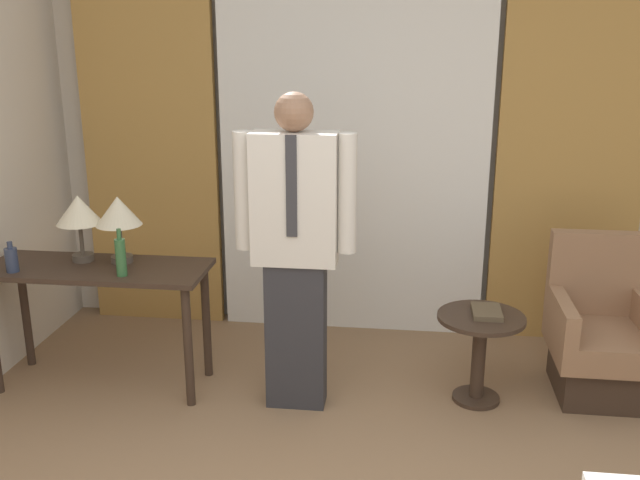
{
  "coord_description": "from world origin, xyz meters",
  "views": [
    {
      "loc": [
        0.36,
        -1.73,
        2.05
      ],
      "look_at": [
        -0.07,
        1.72,
        1.02
      ],
      "focal_mm": 40.0,
      "sensor_mm": 36.0,
      "label": 1
    }
  ],
  "objects_px": {
    "desk": "(98,286)",
    "bottle_by_lamp": "(12,259)",
    "side_table": "(480,343)",
    "bottle_near_edge": "(121,256)",
    "book": "(487,312)",
    "table_lamp_left": "(79,212)",
    "person": "(295,243)",
    "table_lamp_right": "(118,214)",
    "armchair": "(600,339)"
  },
  "relations": [
    {
      "from": "table_lamp_left",
      "to": "armchair",
      "type": "relative_size",
      "value": 0.43
    },
    {
      "from": "person",
      "to": "side_table",
      "type": "xyz_separation_m",
      "value": [
        1.02,
        0.15,
        -0.6
      ]
    },
    {
      "from": "desk",
      "to": "side_table",
      "type": "bearing_deg",
      "value": 1.86
    },
    {
      "from": "bottle_near_edge",
      "to": "book",
      "type": "height_order",
      "value": "bottle_near_edge"
    },
    {
      "from": "side_table",
      "to": "armchair",
      "type": "bearing_deg",
      "value": 16.39
    },
    {
      "from": "bottle_near_edge",
      "to": "side_table",
      "type": "bearing_deg",
      "value": 5.9
    },
    {
      "from": "table_lamp_right",
      "to": "armchair",
      "type": "relative_size",
      "value": 0.43
    },
    {
      "from": "table_lamp_right",
      "to": "side_table",
      "type": "distance_m",
      "value": 2.18
    },
    {
      "from": "bottle_near_edge",
      "to": "side_table",
      "type": "distance_m",
      "value": 2.05
    },
    {
      "from": "bottle_near_edge",
      "to": "side_table",
      "type": "xyz_separation_m",
      "value": [
        1.98,
        0.2,
        -0.5
      ]
    },
    {
      "from": "table_lamp_right",
      "to": "bottle_near_edge",
      "type": "bearing_deg",
      "value": -68.08
    },
    {
      "from": "table_lamp_left",
      "to": "side_table",
      "type": "bearing_deg",
      "value": -0.53
    },
    {
      "from": "table_lamp_left",
      "to": "desk",
      "type": "bearing_deg",
      "value": -37.84
    },
    {
      "from": "person",
      "to": "book",
      "type": "distance_m",
      "value": 1.14
    },
    {
      "from": "bottle_near_edge",
      "to": "bottle_by_lamp",
      "type": "distance_m",
      "value": 0.64
    },
    {
      "from": "bottle_by_lamp",
      "to": "book",
      "type": "height_order",
      "value": "bottle_by_lamp"
    },
    {
      "from": "desk",
      "to": "bottle_by_lamp",
      "type": "height_order",
      "value": "bottle_by_lamp"
    },
    {
      "from": "side_table",
      "to": "book",
      "type": "distance_m",
      "value": 0.18
    },
    {
      "from": "table_lamp_right",
      "to": "desk",
      "type": "bearing_deg",
      "value": -142.16
    },
    {
      "from": "bottle_near_edge",
      "to": "bottle_by_lamp",
      "type": "height_order",
      "value": "bottle_near_edge"
    },
    {
      "from": "table_lamp_right",
      "to": "bottle_by_lamp",
      "type": "height_order",
      "value": "table_lamp_right"
    },
    {
      "from": "table_lamp_left",
      "to": "person",
      "type": "bearing_deg",
      "value": -7.76
    },
    {
      "from": "bottle_near_edge",
      "to": "book",
      "type": "bearing_deg",
      "value": 6.45
    },
    {
      "from": "side_table",
      "to": "book",
      "type": "relative_size",
      "value": 2.31
    },
    {
      "from": "table_lamp_right",
      "to": "book",
      "type": "height_order",
      "value": "table_lamp_right"
    },
    {
      "from": "bottle_near_edge",
      "to": "armchair",
      "type": "bearing_deg",
      "value": 8.72
    },
    {
      "from": "table_lamp_left",
      "to": "person",
      "type": "distance_m",
      "value": 1.3
    },
    {
      "from": "table_lamp_left",
      "to": "table_lamp_right",
      "type": "bearing_deg",
      "value": 0.0
    },
    {
      "from": "desk",
      "to": "bottle_by_lamp",
      "type": "bearing_deg",
      "value": -161.14
    },
    {
      "from": "desk",
      "to": "bottle_near_edge",
      "type": "distance_m",
      "value": 0.34
    },
    {
      "from": "bottle_near_edge",
      "to": "armchair",
      "type": "relative_size",
      "value": 0.3
    },
    {
      "from": "desk",
      "to": "book",
      "type": "distance_m",
      "value": 2.22
    },
    {
      "from": "table_lamp_left",
      "to": "bottle_near_edge",
      "type": "relative_size",
      "value": 1.46
    },
    {
      "from": "person",
      "to": "book",
      "type": "bearing_deg",
      "value": 9.57
    },
    {
      "from": "bottle_by_lamp",
      "to": "table_lamp_right",
      "type": "bearing_deg",
      "value": 23.61
    },
    {
      "from": "table_lamp_left",
      "to": "bottle_by_lamp",
      "type": "xyz_separation_m",
      "value": [
        -0.31,
        -0.24,
        -0.22
      ]
    },
    {
      "from": "desk",
      "to": "table_lamp_right",
      "type": "bearing_deg",
      "value": 37.84
    },
    {
      "from": "bottle_by_lamp",
      "to": "side_table",
      "type": "relative_size",
      "value": 0.34
    },
    {
      "from": "desk",
      "to": "bottle_by_lamp",
      "type": "xyz_separation_m",
      "value": [
        -0.42,
        -0.14,
        0.19
      ]
    },
    {
      "from": "side_table",
      "to": "desk",
      "type": "bearing_deg",
      "value": -178.14
    },
    {
      "from": "bottle_by_lamp",
      "to": "table_lamp_left",
      "type": "bearing_deg",
      "value": 37.89
    },
    {
      "from": "desk",
      "to": "bottle_near_edge",
      "type": "xyz_separation_m",
      "value": [
        0.21,
        -0.13,
        0.23
      ]
    },
    {
      "from": "bottle_by_lamp",
      "to": "armchair",
      "type": "relative_size",
      "value": 0.19
    },
    {
      "from": "bottle_near_edge",
      "to": "table_lamp_left",
      "type": "bearing_deg",
      "value": 145.53
    },
    {
      "from": "person",
      "to": "table_lamp_right",
      "type": "bearing_deg",
      "value": 170.52
    },
    {
      "from": "book",
      "to": "armchair",
      "type": "bearing_deg",
      "value": 15.31
    },
    {
      "from": "desk",
      "to": "bottle_near_edge",
      "type": "bearing_deg",
      "value": -32.43
    },
    {
      "from": "bottle_by_lamp",
      "to": "side_table",
      "type": "distance_m",
      "value": 2.66
    },
    {
      "from": "table_lamp_right",
      "to": "person",
      "type": "bearing_deg",
      "value": -9.48
    },
    {
      "from": "table_lamp_left",
      "to": "bottle_by_lamp",
      "type": "relative_size",
      "value": 2.24
    }
  ]
}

